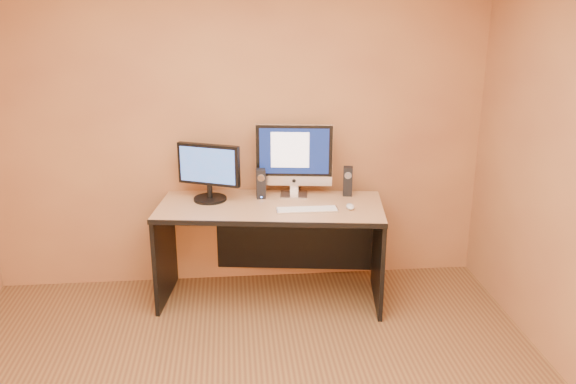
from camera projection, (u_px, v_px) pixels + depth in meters
walls at (246, 215)px, 2.98m from camera, size 4.00×4.00×2.60m
desk at (271, 252)px, 4.78m from camera, size 1.80×0.98×0.79m
imac at (294, 160)px, 4.78m from camera, size 0.63×0.31×0.59m
second_monitor at (209, 173)px, 4.70m from camera, size 0.57×0.44×0.45m
speaker_left at (261, 184)px, 4.78m from camera, size 0.07×0.08×0.24m
speaker_right at (348, 181)px, 4.85m from camera, size 0.08×0.09×0.24m
keyboard at (307, 210)px, 4.53m from camera, size 0.46×0.13×0.02m
mouse at (350, 206)px, 4.57m from camera, size 0.06×0.11×0.04m
cable_a at (300, 190)px, 4.99m from camera, size 0.01×0.24×0.01m
cable_b at (294, 190)px, 5.00m from camera, size 0.14×0.15×0.01m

